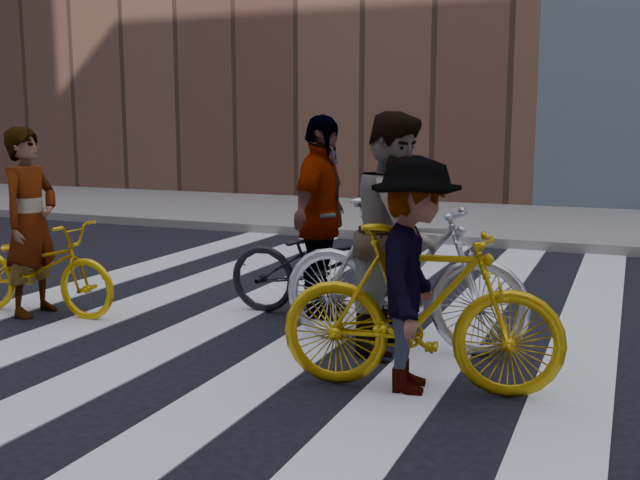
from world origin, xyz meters
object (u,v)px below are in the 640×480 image
Objects in this scene: bike_yellow_right at (421,309)px; rider_mid at (397,232)px; rider_rear at (321,217)px; bike_yellow_left at (37,268)px; bike_dark_rear at (325,265)px; rider_left at (31,222)px; rider_right at (414,276)px; bike_silver_mid at (402,275)px.

rider_mid reaches higher than bike_yellow_right.
bike_yellow_left is at bearing 107.75° from rider_rear.
bike_yellow_right is 2.21m from rider_rear.
rider_left is at bearing 107.05° from bike_dark_rear.
rider_rear is at bearing 31.03° from rider_right.
rider_mid is 1.19× the size of rider_right.
bike_yellow_left is at bearing 107.40° from bike_dark_rear.
rider_right is 0.85× the size of rider_rear.
rider_right is (1.34, -1.63, 0.31)m from bike_dark_rear.
rider_rear is at bearing 86.89° from bike_dark_rear.
rider_rear is (-1.44, 1.63, 0.39)m from bike_yellow_right.
bike_yellow_right is 1.07× the size of rider_left.
rider_mid is (3.59, 0.30, 0.52)m from bike_yellow_left.
rider_left reaches higher than rider_right.
rider_mid reaches higher than rider_left.
rider_mid is at bearing -128.54° from rider_rear.
bike_silver_mid reaches higher than bike_yellow_left.
rider_mid is (-0.05, 0.00, 0.36)m from bike_silver_mid.
rider_left is (-0.05, 0.00, 0.46)m from bike_yellow_left.
rider_rear is (-0.98, 0.70, -0.01)m from rider_mid.
bike_yellow_right is (0.41, -0.93, -0.04)m from bike_silver_mid.
bike_silver_mid is 1.06× the size of bike_dark_rear.
rider_left reaches higher than bike_silver_mid.
rider_right reaches higher than bike_yellow_right.
bike_yellow_left is 0.90× the size of bike_yellow_right.
bike_yellow_right is at bearing -142.63° from bike_dark_rear.
bike_yellow_left is 0.91× the size of rider_rear.
bike_silver_mid is 1.06× the size of bike_yellow_right.
rider_right is 2.15m from rider_rear.
rider_left is 4.10m from rider_right.
bike_yellow_right is at bearing -101.73° from bike_yellow_left.
rider_rear is (2.61, 1.00, 0.51)m from bike_yellow_left.
bike_silver_mid is 1.14× the size of rider_left.
bike_silver_mid is at bearing -128.54° from bike_dark_rear.
rider_left reaches higher than bike_yellow_right.
rider_left is at bearing 107.40° from rider_rear.
bike_yellow_right is at bearing -141.63° from rider_rear.
bike_yellow_right reaches higher than bike_dark_rear.
rider_right is at bearing -159.21° from bike_silver_mid.
rider_right is at bearing -101.84° from bike_yellow_left.
rider_mid is 1.20m from rider_rear.
bike_yellow_right is (4.05, -0.63, 0.13)m from bike_yellow_left.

